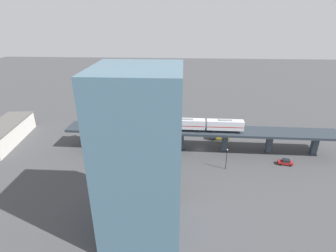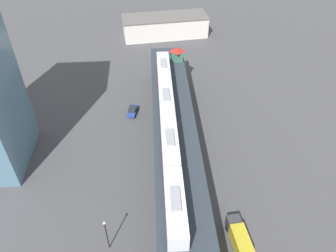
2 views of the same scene
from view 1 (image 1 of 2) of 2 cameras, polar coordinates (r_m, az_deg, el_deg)
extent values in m
plane|color=#424244|center=(93.33, 6.85, -5.14)|extent=(400.00, 400.00, 0.00)
cube|color=#283039|center=(90.01, 7.08, -0.97)|extent=(10.18, 92.15, 0.80)
cube|color=#333D47|center=(101.32, 29.29, -3.56)|extent=(1.83, 1.83, 7.07)
cube|color=#333D47|center=(95.86, 21.15, -3.49)|extent=(1.83, 1.83, 7.07)
cube|color=#333D47|center=(92.54, 12.23, -3.33)|extent=(1.83, 1.83, 7.07)
cube|color=#333D47|center=(91.58, 2.89, -3.08)|extent=(1.83, 1.83, 7.07)
cube|color=#333D47|center=(93.06, -6.39, -2.75)|extent=(1.83, 1.83, 7.07)
cube|color=#333D47|center=(96.87, -15.16, -2.38)|extent=(1.83, 1.83, 7.07)
cube|color=silver|center=(88.34, 12.32, 0.25)|extent=(3.03, 12.05, 3.10)
cube|color=#B21E1E|center=(88.46, 12.30, 0.07)|extent=(3.07, 11.81, 0.24)
cube|color=gray|center=(87.69, 12.41, 1.29)|extent=(1.48, 4.23, 0.36)
cylinder|color=black|center=(88.81, 14.98, -1.40)|extent=(0.24, 0.84, 0.84)
cylinder|color=black|center=(90.94, 14.73, -0.77)|extent=(0.24, 0.84, 0.84)
cylinder|color=black|center=(87.60, 9.58, -1.25)|extent=(0.24, 0.84, 0.84)
cylinder|color=black|center=(89.76, 9.46, -0.61)|extent=(0.24, 0.84, 0.84)
cube|color=silver|center=(87.41, 4.12, 0.50)|extent=(3.03, 12.05, 3.10)
cube|color=#B21E1E|center=(87.53, 4.12, 0.32)|extent=(3.07, 11.81, 0.24)
cube|color=gray|center=(86.75, 4.15, 1.55)|extent=(1.48, 4.23, 0.36)
cylinder|color=black|center=(87.29, 6.83, -1.17)|extent=(0.24, 0.84, 0.84)
cylinder|color=black|center=(89.45, 6.78, -0.53)|extent=(0.24, 0.84, 0.84)
cylinder|color=black|center=(87.27, 1.32, -1.00)|extent=(0.24, 0.84, 0.84)
cylinder|color=black|center=(89.44, 1.40, -0.37)|extent=(0.24, 0.84, 0.84)
cube|color=silver|center=(88.29, -4.08, 0.74)|extent=(3.03, 12.05, 3.10)
cube|color=#B21E1E|center=(88.41, -4.07, 0.56)|extent=(3.07, 11.81, 0.24)
cube|color=gray|center=(87.64, -4.11, 1.79)|extent=(1.48, 4.23, 0.36)
cylinder|color=black|center=(87.56, -1.43, -0.92)|extent=(0.24, 0.84, 0.84)
cylinder|color=black|center=(89.72, -1.28, -0.29)|extent=(0.24, 0.84, 0.84)
cylinder|color=black|center=(88.75, -6.83, -0.74)|extent=(0.24, 0.84, 0.84)
cylinder|color=black|center=(90.88, -6.56, -0.12)|extent=(0.24, 0.84, 0.84)
cube|color=silver|center=(90.92, -11.96, 0.96)|extent=(3.03, 12.05, 3.10)
cube|color=#B21E1E|center=(91.04, -11.95, 0.79)|extent=(3.07, 11.81, 0.24)
cube|color=gray|center=(90.29, -12.06, 1.98)|extent=(1.48, 4.23, 0.36)
cylinder|color=black|center=(89.63, -9.47, -0.65)|extent=(0.24, 0.84, 0.84)
cylinder|color=black|center=(91.74, -9.14, -0.04)|extent=(0.24, 0.84, 0.84)
cylinder|color=black|center=(91.94, -14.57, -0.48)|extent=(0.24, 0.84, 0.84)
cylinder|color=black|center=(94.00, -14.13, 0.11)|extent=(0.24, 0.84, 0.84)
cube|color=#33604C|center=(97.62, -16.53, 1.25)|extent=(2.85, 2.85, 2.50)
pyramid|color=maroon|center=(97.02, -16.65, 2.18)|extent=(3.28, 3.28, 0.90)
cube|color=#233D93|center=(87.93, -11.23, -6.83)|extent=(2.70, 4.68, 0.80)
cube|color=#1E2328|center=(87.49, -11.18, -6.41)|extent=(2.07, 2.50, 0.76)
cylinder|color=black|center=(86.90, -10.60, -7.48)|extent=(0.38, 0.70, 0.66)
cylinder|color=black|center=(88.21, -10.13, -6.94)|extent=(0.38, 0.70, 0.66)
cylinder|color=black|center=(88.09, -12.29, -7.18)|extent=(0.38, 0.70, 0.66)
cylinder|color=black|center=(89.38, -11.80, -6.65)|extent=(0.38, 0.70, 0.66)
cube|color=#AD1E1E|center=(91.70, 24.14, -7.27)|extent=(2.49, 4.63, 0.80)
cube|color=#1E2328|center=(91.37, 24.31, -6.86)|extent=(1.97, 2.44, 0.76)
cylinder|color=black|center=(91.51, 25.06, -7.81)|extent=(0.34, 0.69, 0.66)
cylinder|color=black|center=(92.95, 24.87, -7.27)|extent=(0.34, 0.69, 0.66)
cylinder|color=black|center=(90.86, 23.30, -7.71)|extent=(0.34, 0.69, 0.66)
cylinder|color=black|center=(92.31, 23.14, -7.17)|extent=(0.34, 0.69, 0.66)
cube|color=#333338|center=(100.59, 9.81, -2.06)|extent=(2.37, 2.19, 2.30)
cube|color=gold|center=(101.29, 11.81, -1.91)|extent=(2.76, 5.39, 2.70)
cylinder|color=black|center=(101.96, 9.66, -2.40)|extent=(0.44, 1.03, 1.00)
cylinder|color=black|center=(100.22, 9.87, -2.90)|extent=(0.44, 1.03, 1.00)
cylinder|color=black|center=(103.14, 12.47, -2.33)|extent=(0.44, 1.03, 1.00)
cylinder|color=black|center=(101.34, 12.74, -2.84)|extent=(0.44, 1.03, 1.00)
cylinder|color=black|center=(82.29, 12.59, -7.20)|extent=(0.20, 0.20, 6.50)
sphere|color=beige|center=(80.60, 12.80, -5.08)|extent=(0.44, 0.44, 0.44)
cube|color=beige|center=(114.00, -31.91, -1.48)|extent=(28.93, 13.02, 6.40)
cube|color=#595654|center=(112.81, -32.28, 0.09)|extent=(29.51, 13.28, 0.40)
cube|color=slate|center=(52.22, -6.02, -7.13)|extent=(16.00, 16.00, 36.00)
camera|label=2|loc=(88.07, 34.88, 22.27)|focal=35.00mm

